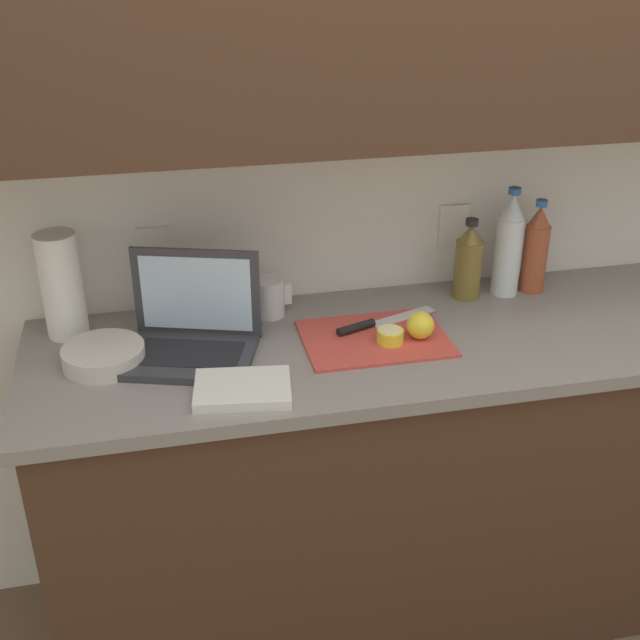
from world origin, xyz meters
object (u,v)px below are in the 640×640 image
object	(u,v)px
bottle_oil_tall	(509,246)
bottle_water_clear	(468,262)
bottle_green_soda	(536,250)
bowl_white	(104,356)
lemon_whole_beside	(420,325)
paper_towel_roll	(62,285)
measuring_cup	(269,297)
knife	(369,324)
laptop	(192,331)
cutting_board	(374,338)
lemon_half_cut	(390,336)

from	to	relation	value
bottle_oil_tall	bottle_water_clear	distance (m)	0.12
bottle_green_soda	bowl_white	xyz separation A→B (m)	(-1.21, -0.18, -0.10)
lemon_whole_beside	bowl_white	bearing A→B (deg)	176.56
paper_towel_roll	measuring_cup	bearing A→B (deg)	-0.16
bowl_white	knife	bearing A→B (deg)	3.04
laptop	bottle_oil_tall	size ratio (longest dim) A/B	1.18
cutting_board	paper_towel_roll	distance (m)	0.81
cutting_board	lemon_whole_beside	size ratio (longest dim) A/B	5.20
cutting_board	bottle_water_clear	bearing A→B (deg)	30.60
measuring_cup	paper_towel_roll	world-z (taller)	paper_towel_roll
laptop	bottle_oil_tall	bearing A→B (deg)	27.76
cutting_board	laptop	bearing A→B (deg)	175.97
lemon_half_cut	bottle_green_soda	world-z (taller)	bottle_green_soda
bottle_oil_tall	paper_towel_roll	size ratio (longest dim) A/B	1.13
knife	lemon_half_cut	size ratio (longest dim) A/B	4.35
bottle_water_clear	bottle_green_soda	bearing A→B (deg)	0.00
bowl_white	bottle_water_clear	bearing A→B (deg)	10.01
laptop	bottle_water_clear	bearing A→B (deg)	29.21
bottle_green_soda	bottle_oil_tall	xyz separation A→B (m)	(-0.09, -0.00, 0.02)
lemon_half_cut	bottle_oil_tall	world-z (taller)	bottle_oil_tall
laptop	bottle_green_soda	distance (m)	1.00
knife	bottle_oil_tall	size ratio (longest dim) A/B	0.94
knife	bottle_water_clear	world-z (taller)	bottle_water_clear
laptop	measuring_cup	world-z (taller)	laptop
bottle_oil_tall	paper_towel_roll	xyz separation A→B (m)	(-1.22, 0.01, -0.01)
laptop	measuring_cup	bearing A→B (deg)	54.90
knife	paper_towel_roll	world-z (taller)	paper_towel_roll
lemon_half_cut	bottle_green_soda	xyz separation A→B (m)	(0.50, 0.23, 0.10)
laptop	bowl_white	size ratio (longest dim) A/B	1.87
lemon_whole_beside	bowl_white	size ratio (longest dim) A/B	0.36
lemon_half_cut	measuring_cup	distance (m)	0.36
laptop	paper_towel_roll	bearing A→B (deg)	169.56
bottle_water_clear	paper_towel_roll	distance (m)	1.10
knife	bottle_water_clear	bearing A→B (deg)	4.16
bottle_oil_tall	paper_towel_roll	distance (m)	1.22
knife	paper_towel_roll	size ratio (longest dim) A/B	1.07
laptop	cutting_board	world-z (taller)	laptop
cutting_board	bottle_green_soda	size ratio (longest dim) A/B	1.35
bottle_green_soda	bottle_water_clear	world-z (taller)	bottle_green_soda
cutting_board	knife	bearing A→B (deg)	88.89
knife	lemon_whole_beside	size ratio (longest dim) A/B	4.15
measuring_cup	knife	bearing A→B (deg)	-30.85
bottle_green_soda	bottle_water_clear	distance (m)	0.20
lemon_half_cut	measuring_cup	bearing A→B (deg)	139.24
bowl_white	laptop	bearing A→B (deg)	4.45
bottle_green_soda	measuring_cup	distance (m)	0.78
bowl_white	bottle_green_soda	bearing A→B (deg)	8.36
knife	measuring_cup	bearing A→B (deg)	129.83
cutting_board	knife	distance (m)	0.05
laptop	bottle_water_clear	distance (m)	0.80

